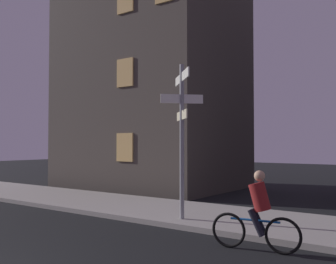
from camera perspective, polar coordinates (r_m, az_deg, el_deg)
The scene contains 4 objects.
sidewalk_kerb at distance 11.58m, azimuth 4.41°, elevation -12.06°, with size 40.00×3.46×0.14m, color #9E9991.
signpost at distance 10.39m, azimuth 2.06°, elevation 0.99°, with size 1.29×1.29×4.15m.
cyclist at distance 8.07m, azimuth 13.04°, elevation -11.65°, with size 1.81×0.38×1.61m.
building_left_block at distance 19.90m, azimuth -2.46°, elevation 10.18°, with size 8.36×6.21×12.52m.
Camera 1 is at (5.99, -2.53, 2.14)m, focal length 41.32 mm.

